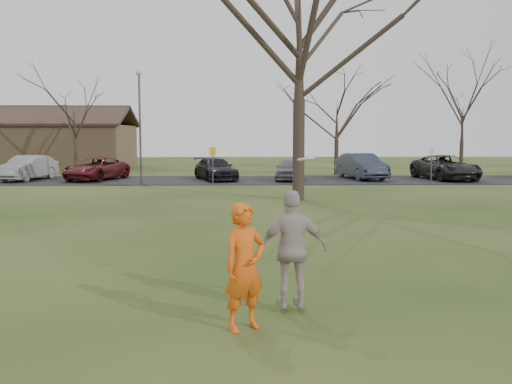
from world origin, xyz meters
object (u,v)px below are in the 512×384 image
at_px(car_1, 28,168).
at_px(car_3, 216,169).
at_px(car_2, 96,169).
at_px(car_6, 445,167).
at_px(building, 6,144).
at_px(car_4, 290,169).
at_px(player_defender, 245,267).
at_px(lamp_post, 140,112).
at_px(car_5, 361,166).
at_px(catching_play, 293,249).
at_px(big_tree, 300,30).

relative_size(car_1, car_3, 1.00).
relative_size(car_2, car_6, 0.90).
height_order(car_6, building, building).
xyz_separation_m(car_2, car_4, (11.57, -0.42, -0.00)).
distance_m(player_defender, car_2, 27.00).
relative_size(car_3, lamp_post, 0.71).
bearing_deg(car_6, car_1, 171.55).
bearing_deg(car_5, catching_play, -115.99).
relative_size(car_5, catching_play, 2.04).
distance_m(car_4, lamp_post, 9.29).
relative_size(car_1, car_5, 0.94).
distance_m(car_3, car_4, 4.43).
bearing_deg(big_tree, car_5, 65.02).
bearing_deg(car_5, building, 143.23).
height_order(car_2, car_4, car_2).
bearing_deg(car_4, building, 156.23).
xyz_separation_m(car_1, car_2, (4.03, 0.15, -0.07)).
relative_size(car_6, building, 0.26).
xyz_separation_m(player_defender, lamp_post, (-5.75, 22.88, 3.06)).
distance_m(car_6, catching_play, 27.13).
relative_size(car_4, car_5, 0.82).
relative_size(car_1, car_2, 0.93).
bearing_deg(building, car_1, -62.42).
relative_size(car_2, catching_play, 2.05).
bearing_deg(car_3, car_4, -22.86).
relative_size(car_1, lamp_post, 0.71).
distance_m(car_1, building, 14.76).
height_order(car_5, car_6, car_5).
bearing_deg(player_defender, car_1, 83.41).
bearing_deg(catching_play, big_tree, 84.14).
xyz_separation_m(car_2, big_tree, (11.15, -10.11, 6.29)).
relative_size(car_6, catching_play, 2.27).
height_order(player_defender, car_4, player_defender).
xyz_separation_m(car_4, lamp_post, (-8.41, -2.19, 3.27)).
bearing_deg(big_tree, player_defender, -98.32).
bearing_deg(car_6, catching_play, -123.35).
xyz_separation_m(player_defender, car_2, (-8.91, 25.49, -0.20)).
relative_size(player_defender, car_6, 0.34).
xyz_separation_m(building, big_tree, (22.00, -23.00, 5.07)).
height_order(car_1, building, building).
xyz_separation_m(car_1, car_3, (11.18, 0.01, -0.08)).
distance_m(building, big_tree, 32.23).
distance_m(car_1, catching_play, 28.14).
bearing_deg(car_6, car_5, 166.22).
xyz_separation_m(car_1, car_4, (15.60, -0.27, -0.07)).
relative_size(lamp_post, big_tree, 0.45).
height_order(player_defender, building, building).
bearing_deg(big_tree, catching_play, -95.86).
height_order(car_5, big_tree, big_tree).
relative_size(car_3, big_tree, 0.32).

